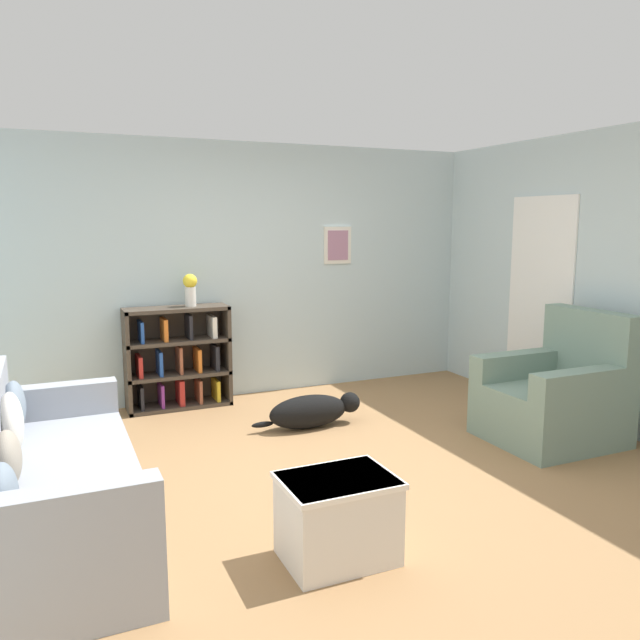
# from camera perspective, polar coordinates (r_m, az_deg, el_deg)

# --- Properties ---
(ground_plane) EXTENTS (14.00, 14.00, 0.00)m
(ground_plane) POSITION_cam_1_polar(r_m,az_deg,el_deg) (4.77, 2.00, -13.25)
(ground_plane) COLOR #997047
(wall_back) EXTENTS (5.60, 0.13, 2.60)m
(wall_back) POSITION_cam_1_polar(r_m,az_deg,el_deg) (6.54, -6.58, 4.50)
(wall_back) COLOR silver
(wall_back) RESTS_ON ground_plane
(wall_right) EXTENTS (0.16, 5.00, 2.60)m
(wall_right) POSITION_cam_1_polar(r_m,az_deg,el_deg) (6.02, 24.41, 3.30)
(wall_right) COLOR silver
(wall_right) RESTS_ON ground_plane
(couch) EXTENTS (0.86, 2.04, 0.90)m
(couch) POSITION_cam_1_polar(r_m,az_deg,el_deg) (3.97, -23.73, -13.66)
(couch) COLOR #9399A3
(couch) RESTS_ON ground_plane
(bookshelf) EXTENTS (1.00, 0.33, 0.99)m
(bookshelf) POSITION_cam_1_polar(r_m,az_deg,el_deg) (6.26, -12.86, -3.46)
(bookshelf) COLOR #42382D
(bookshelf) RESTS_ON ground_plane
(recliner_chair) EXTENTS (0.99, 0.89, 1.08)m
(recliner_chair) POSITION_cam_1_polar(r_m,az_deg,el_deg) (5.58, 20.84, -6.56)
(recliner_chair) COLOR gray
(recliner_chair) RESTS_ON ground_plane
(coffee_table) EXTENTS (0.60, 0.46, 0.46)m
(coffee_table) POSITION_cam_1_polar(r_m,az_deg,el_deg) (3.51, 1.63, -17.48)
(coffee_table) COLOR silver
(coffee_table) RESTS_ON ground_plane
(dog) EXTENTS (1.01, 0.27, 0.30)m
(dog) POSITION_cam_1_polar(r_m,az_deg,el_deg) (5.57, -0.72, -8.31)
(dog) COLOR black
(dog) RESTS_ON ground_plane
(vase) EXTENTS (0.14, 0.14, 0.32)m
(vase) POSITION_cam_1_polar(r_m,az_deg,el_deg) (6.15, -11.78, 2.88)
(vase) COLOR silver
(vase) RESTS_ON bookshelf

